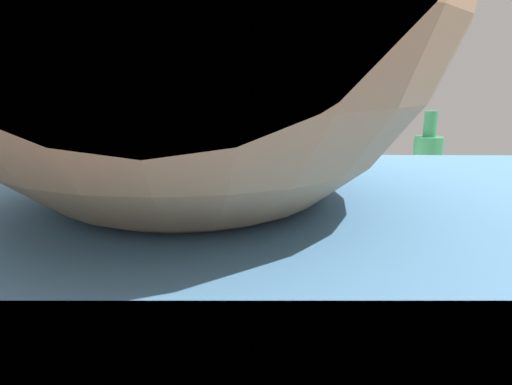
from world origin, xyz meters
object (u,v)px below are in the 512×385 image
object	(u,v)px
green_bottle	(426,169)
tea_cup_near	(241,170)
rice_bowl	(197,182)
dish_greens	(165,265)
soup_bowl	(353,243)
tea_cup_far	(39,244)
dish_tofu_braise	(323,187)
round_dining_table	(252,297)
dish_shrimp	(61,217)

from	to	relation	value
green_bottle	tea_cup_near	distance (m)	0.58
rice_bowl	dish_greens	size ratio (longest dim) A/B	1.20
soup_bowl	tea_cup_near	world-z (taller)	soup_bowl
rice_bowl	tea_cup_far	size ratio (longest dim) A/B	4.51
dish_tofu_braise	round_dining_table	bearing A→B (deg)	-170.47
tea_cup_far	dish_tofu_braise	bearing A→B (deg)	-5.74
soup_bowl	tea_cup_near	distance (m)	0.71
soup_bowl	green_bottle	distance (m)	0.44
rice_bowl	tea_cup_near	world-z (taller)	rice_bowl
dish_tofu_braise	dish_greens	bearing A→B (deg)	-166.26
dish_shrimp	tea_cup_near	bearing A→B (deg)	4.65
rice_bowl	dish_greens	world-z (taller)	rice_bowl
round_dining_table	rice_bowl	world-z (taller)	rice_bowl
dish_greens	tea_cup_far	world-z (taller)	same
dish_tofu_braise	dish_shrimp	distance (m)	0.69
dish_tofu_braise	tea_cup_far	xyz separation A→B (m)	(-0.76, 0.08, 0.01)
round_dining_table	dish_shrimp	size ratio (longest dim) A/B	4.74
round_dining_table	dish_greens	distance (m)	0.38
soup_bowl	rice_bowl	bearing A→B (deg)	82.80
rice_bowl	dish_greens	bearing A→B (deg)	-134.51
round_dining_table	tea_cup_near	world-z (taller)	tea_cup_near
rice_bowl	soup_bowl	world-z (taller)	rice_bowl
dish_greens	dish_shrimp	bearing A→B (deg)	90.19
soup_bowl	tea_cup_near	xyz separation A→B (m)	(0.32, 0.63, -0.00)
green_bottle	tea_cup_near	size ratio (longest dim) A/B	3.39
dish_shrimp	tea_cup_near	xyz separation A→B (m)	(0.60, 0.05, 0.01)
round_dining_table	green_bottle	bearing A→B (deg)	-27.15
rice_bowl	dish_tofu_braise	world-z (taller)	rice_bowl
round_dining_table	tea_cup_near	bearing A→B (deg)	49.82
dish_shrimp	tea_cup_far	distance (m)	0.21
green_bottle	tea_cup_far	xyz separation A→B (m)	(-0.82, 0.34, -0.07)
soup_bowl	dish_shrimp	size ratio (longest dim) A/B	1.17
rice_bowl	dish_greens	distance (m)	0.50
soup_bowl	dish_greens	world-z (taller)	soup_bowl
round_dining_table	dish_greens	world-z (taller)	dish_greens
dish_greens	tea_cup_near	xyz separation A→B (m)	(0.60, 0.45, 0.01)
round_dining_table	rice_bowl	size ratio (longest dim) A/B	4.07
dish_tofu_braise	tea_cup_far	size ratio (longest dim) A/B	3.33
soup_bowl	tea_cup_far	world-z (taller)	soup_bowl
green_bottle	tea_cup_near	bearing A→B (deg)	100.94
dish_shrimp	tea_cup_far	size ratio (longest dim) A/B	3.88
round_dining_table	dish_tofu_braise	world-z (taller)	dish_tofu_braise
green_bottle	dish_tofu_braise	bearing A→B (deg)	104.11
soup_bowl	dish_greens	xyz separation A→B (m)	(-0.28, 0.18, -0.01)
dish_shrimp	soup_bowl	bearing A→B (deg)	-64.05
dish_greens	soup_bowl	bearing A→B (deg)	-32.47
green_bottle	dish_greens	bearing A→B (deg)	171.28
dish_greens	round_dining_table	bearing A→B (deg)	18.29
round_dining_table	rice_bowl	xyz separation A→B (m)	(0.05, 0.26, 0.23)
rice_bowl	green_bottle	size ratio (longest dim) A/B	1.13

